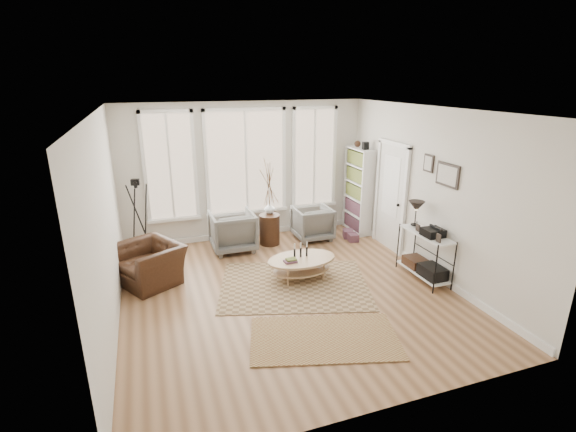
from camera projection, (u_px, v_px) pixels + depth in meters
name	position (u px, v px, depth m)	size (l,w,h in m)	color
room	(289.00, 208.00, 6.43)	(5.50, 5.54, 2.90)	#986D49
bay_window	(246.00, 164.00, 8.78)	(4.14, 0.12, 2.24)	tan
door	(391.00, 195.00, 8.32)	(0.09, 1.06, 2.22)	silver
bookcase	(359.00, 190.00, 9.30)	(0.31, 0.85, 2.06)	white
low_shelf	(425.00, 251.00, 7.16)	(0.38, 1.08, 1.30)	white
wall_art	(442.00, 172.00, 6.82)	(0.04, 0.88, 0.44)	black
rug_main	(294.00, 285.00, 7.06)	(2.45, 1.84, 0.01)	brown
rug_runner	(324.00, 338.00, 5.60)	(1.97, 1.10, 0.01)	brown
coffee_table	(301.00, 263.00, 7.21)	(1.24, 0.83, 0.56)	tan
armchair_left	(233.00, 231.00, 8.41)	(0.86, 0.88, 0.80)	slate
armchair_right	(312.00, 223.00, 9.01)	(0.77, 0.79, 0.72)	slate
side_table	(269.00, 205.00, 8.57)	(0.43, 0.43, 1.79)	#351E12
vase	(270.00, 208.00, 8.71)	(0.22, 0.22, 0.23)	silver
accent_chair	(149.00, 263.00, 7.08)	(0.92, 1.05, 0.68)	#351E12
tripod_camera	(140.00, 222.00, 7.99)	(0.55, 0.55, 1.55)	black
book_stack_near	(348.00, 234.00, 9.15)	(0.21, 0.27, 0.17)	maroon
book_stack_far	(353.00, 237.00, 8.96)	(0.20, 0.25, 0.16)	maroon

